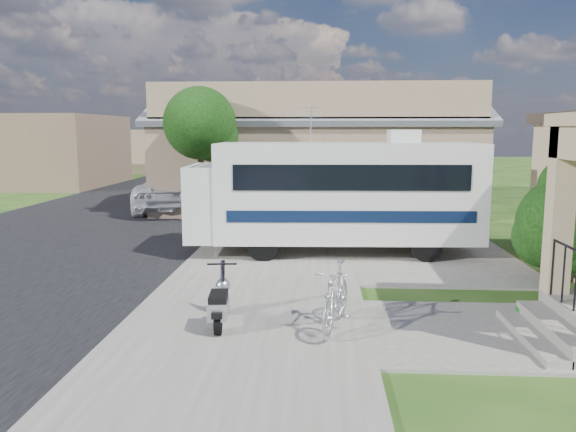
# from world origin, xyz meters

# --- Properties ---
(ground) EXTENTS (120.00, 120.00, 0.00)m
(ground) POSITION_xyz_m (0.00, 0.00, 0.00)
(ground) COLOR #173E10
(street_slab) EXTENTS (9.00, 80.00, 0.02)m
(street_slab) POSITION_xyz_m (-7.50, 10.00, 0.01)
(street_slab) COLOR black
(street_slab) RESTS_ON ground
(sidewalk_slab) EXTENTS (4.00, 80.00, 0.06)m
(sidewalk_slab) POSITION_xyz_m (-1.00, 10.00, 0.03)
(sidewalk_slab) COLOR #67655C
(sidewalk_slab) RESTS_ON ground
(driveway_slab) EXTENTS (7.00, 6.00, 0.05)m
(driveway_slab) POSITION_xyz_m (1.50, 4.50, 0.03)
(driveway_slab) COLOR #67655C
(driveway_slab) RESTS_ON ground
(walk_slab) EXTENTS (4.00, 3.00, 0.05)m
(walk_slab) POSITION_xyz_m (3.00, -1.00, 0.03)
(walk_slab) COLOR #67655C
(walk_slab) RESTS_ON ground
(warehouse) EXTENTS (12.50, 8.40, 5.04)m
(warehouse) POSITION_xyz_m (0.00, 13.97, 1.99)
(warehouse) COLOR #866B54
(warehouse) RESTS_ON ground
(distant_bldg_far) EXTENTS (10.00, 8.00, 4.00)m
(distant_bldg_far) POSITION_xyz_m (-17.00, 22.00, 2.00)
(distant_bldg_far) COLOR brown
(distant_bldg_far) RESTS_ON ground
(distant_bldg_near) EXTENTS (8.00, 7.00, 3.20)m
(distant_bldg_near) POSITION_xyz_m (-15.00, 34.00, 1.60)
(distant_bldg_near) COLOR #866B54
(distant_bldg_near) RESTS_ON ground
(street_tree_a) EXTENTS (2.44, 2.40, 4.58)m
(street_tree_a) POSITION_xyz_m (-3.70, 9.05, 3.25)
(street_tree_a) COLOR #302015
(street_tree_a) RESTS_ON ground
(street_tree_b) EXTENTS (2.44, 2.40, 4.73)m
(street_tree_b) POSITION_xyz_m (-3.70, 19.05, 3.39)
(street_tree_b) COLOR #302015
(street_tree_b) RESTS_ON ground
(street_tree_c) EXTENTS (2.44, 2.40, 4.42)m
(street_tree_c) POSITION_xyz_m (-3.70, 28.05, 3.10)
(street_tree_c) COLOR #302015
(street_tree_c) RESTS_ON ground
(motorhome) EXTENTS (7.32, 2.61, 3.71)m
(motorhome) POSITION_xyz_m (0.59, 4.68, 1.59)
(motorhome) COLOR silver
(motorhome) RESTS_ON ground
(shrub) EXTENTS (2.11, 2.02, 2.59)m
(shrub) POSITION_xyz_m (5.24, 2.15, 1.33)
(shrub) COLOR #302015
(shrub) RESTS_ON ground
(scooter) EXTENTS (0.49, 1.41, 0.93)m
(scooter) POSITION_xyz_m (-1.37, -1.02, 0.42)
(scooter) COLOR black
(scooter) RESTS_ON ground
(bicycle) EXTENTS (0.87, 1.79, 1.04)m
(bicycle) POSITION_xyz_m (0.46, -1.03, 0.52)
(bicycle) COLOR #AAABB2
(bicycle) RESTS_ON ground
(pickup_truck) EXTENTS (3.46, 5.86, 1.53)m
(pickup_truck) POSITION_xyz_m (-5.73, 12.40, 0.76)
(pickup_truck) COLOR silver
(pickup_truck) RESTS_ON ground
(van) EXTENTS (2.52, 5.77, 1.65)m
(van) POSITION_xyz_m (-6.22, 19.57, 0.83)
(van) COLOR silver
(van) RESTS_ON ground
(garden_hose) EXTENTS (0.42, 0.42, 0.19)m
(garden_hose) POSITION_xyz_m (3.68, -0.29, 0.09)
(garden_hose) COLOR #125A1A
(garden_hose) RESTS_ON ground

